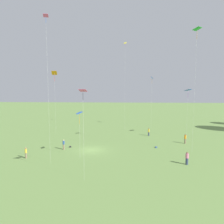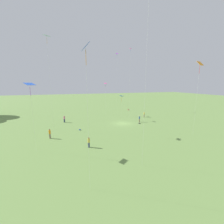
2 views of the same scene
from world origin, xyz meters
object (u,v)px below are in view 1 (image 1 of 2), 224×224
object	(u,v)px
kite_1	(83,94)
person_2	(187,158)
kite_4	(54,75)
kite_3	(197,34)
person_4	(149,132)
kite_0	(46,32)
picnic_bag_0	(70,147)
person_3	(185,139)
kite_6	(188,91)
kite_7	(125,54)
kite_2	(152,80)
person_1	(26,153)
person_0	(64,145)
kite_5	(79,114)
picnic_bag_2	(156,147)

from	to	relation	value
kite_1	person_2	bearing A→B (deg)	-104.63
kite_4	kite_3	bearing A→B (deg)	-170.10
person_4	kite_0	distance (m)	29.69
person_4	picnic_bag_0	bearing A→B (deg)	-88.30
person_3	kite_6	distance (m)	10.50
kite_4	kite_7	world-z (taller)	kite_7
person_4	kite_2	world-z (taller)	kite_2
person_1	person_2	world-z (taller)	person_2
person_0	kite_0	xyz separation A→B (m)	(6.57, -0.06, 17.12)
person_3	kite_1	distance (m)	25.48
kite_5	kite_6	distance (m)	24.92
person_2	kite_6	world-z (taller)	kite_6
kite_3	kite_5	xyz separation A→B (m)	(3.58, -17.94, -12.22)
person_4	picnic_bag_0	distance (m)	18.22
person_2	kite_3	world-z (taller)	kite_3
person_2	kite_2	bearing A→B (deg)	141.35
person_0	picnic_bag_2	world-z (taller)	person_0
kite_3	kite_4	size ratio (longest dim) A/B	1.39
kite_1	kite_7	size ratio (longest dim) A/B	0.48
person_3	kite_2	size ratio (longest dim) A/B	0.14
kite_2	picnic_bag_2	bearing A→B (deg)	-140.04
person_0	person_2	size ratio (longest dim) A/B	0.97
person_4	kite_0	world-z (taller)	kite_0
picnic_bag_2	picnic_bag_0	bearing A→B (deg)	-87.83
person_3	kite_5	world-z (taller)	kite_5
person_0	kite_4	bearing A→B (deg)	48.39
kite_4	kite_7	size ratio (longest dim) A/B	0.66
kite_1	kite_3	distance (m)	21.65
kite_3	kite_7	xyz separation A→B (m)	(-19.81, -11.14, 0.11)
person_4	kite_7	bearing A→B (deg)	-178.21
picnic_bag_2	kite_7	bearing A→B (deg)	-162.23
person_2	kite_4	bearing A→B (deg)	-169.48
kite_0	kite_2	xyz separation A→B (m)	(-28.14, 17.47, -5.55)
person_0	kite_2	size ratio (longest dim) A/B	0.13
person_2	picnic_bag_2	size ratio (longest dim) A/B	4.40
kite_0	kite_4	world-z (taller)	kite_0
kite_2	kite_3	size ratio (longest dim) A/B	0.68
kite_4	kite_5	bearing A→B (deg)	154.01
kite_2	kite_5	distance (m)	29.53
kite_5	picnic_bag_2	distance (m)	15.20
person_0	person_3	xyz separation A→B (m)	(-5.42, 21.97, 0.04)
picnic_bag_0	person_0	bearing A→B (deg)	-27.74
kite_7	picnic_bag_0	size ratio (longest dim) A/B	60.26
person_4	kite_6	bearing A→B (deg)	48.39
kite_1	kite_4	world-z (taller)	kite_4
kite_0	person_4	bearing A→B (deg)	-96.54
person_0	person_2	distance (m)	20.07
kite_0	kite_7	size ratio (longest dim) A/B	0.93
kite_0	kite_6	bearing A→B (deg)	-109.90
person_2	kite_1	size ratio (longest dim) A/B	0.17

